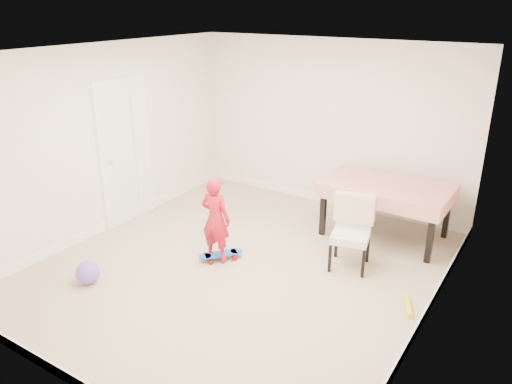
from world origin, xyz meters
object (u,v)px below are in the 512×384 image
Objects in this scene: dining_chair at (351,234)px; skateboard at (221,256)px; balloon at (88,272)px; dining_table at (385,210)px; child at (216,222)px.

dining_chair reaches higher than skateboard.
skateboard is 2.04× the size of balloon.
child is at bearing -129.49° from dining_table.
dining_chair is at bearing -25.87° from skateboard.
balloon is at bearing -128.29° from dining_table.
skateboard is at bearing -129.79° from dining_table.
skateboard is 1.62m from balloon.
dining_table is 1.83× the size of dining_chair.
child reaches higher than dining_chair.
child is at bearing 53.00° from balloon.
dining_table reaches higher than balloon.
dining_chair is 3.25× the size of balloon.
dining_table is at bearing 73.53° from dining_chair.
balloon is at bearing -153.33° from dining_chair.
child is (-1.48, -0.76, 0.09)m from dining_chair.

